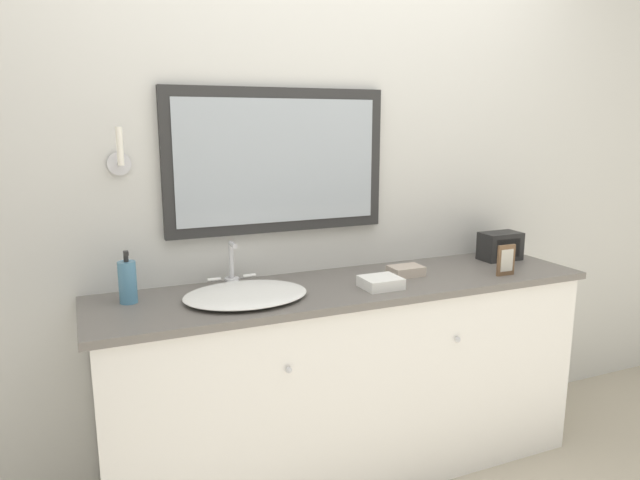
{
  "coord_description": "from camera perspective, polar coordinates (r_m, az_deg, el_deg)",
  "views": [
    {
      "loc": [
        -1.03,
        -1.78,
        1.54
      ],
      "look_at": [
        -0.14,
        0.3,
        1.08
      ],
      "focal_mm": 32.0,
      "sensor_mm": 36.0,
      "label": 1
    }
  ],
  "objects": [
    {
      "name": "wall_back",
      "position": [
        2.6,
        0.18,
        5.8
      ],
      "size": [
        8.0,
        0.18,
        2.55
      ],
      "color": "silver",
      "rests_on": "ground_plane"
    },
    {
      "name": "vanity_counter",
      "position": [
        2.57,
        2.92,
        -13.76
      ],
      "size": [
        2.13,
        0.53,
        0.88
      ],
      "color": "white",
      "rests_on": "ground_plane"
    },
    {
      "name": "sink_basin",
      "position": [
        2.23,
        -7.48,
        -5.31
      ],
      "size": [
        0.48,
        0.43,
        0.19
      ],
      "color": "white",
      "rests_on": "vanity_counter"
    },
    {
      "name": "soap_bottle",
      "position": [
        2.26,
        -18.69,
        -3.96
      ],
      "size": [
        0.07,
        0.07,
        0.2
      ],
      "color": "teal",
      "rests_on": "vanity_counter"
    },
    {
      "name": "appliance_box",
      "position": [
        2.95,
        17.59,
        -0.59
      ],
      "size": [
        0.2,
        0.12,
        0.14
      ],
      "color": "black",
      "rests_on": "vanity_counter"
    },
    {
      "name": "picture_frame",
      "position": [
        2.66,
        18.1,
        -1.93
      ],
      "size": [
        0.09,
        0.01,
        0.14
      ],
      "color": "brown",
      "rests_on": "vanity_counter"
    },
    {
      "name": "hand_towel_near_sink",
      "position": [
        2.56,
        8.58,
        -3.06
      ],
      "size": [
        0.15,
        0.11,
        0.04
      ],
      "color": "#B7A899",
      "rests_on": "vanity_counter"
    },
    {
      "name": "hand_towel_far_corner",
      "position": [
        2.36,
        6.09,
        -4.24
      ],
      "size": [
        0.16,
        0.14,
        0.05
      ],
      "color": "white",
      "rests_on": "vanity_counter"
    }
  ]
}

